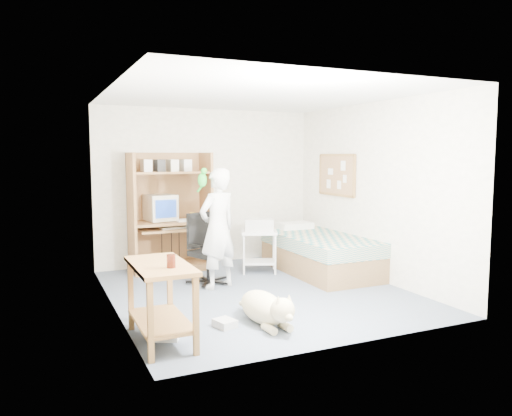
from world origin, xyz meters
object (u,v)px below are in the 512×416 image
(person, at_px, (218,228))
(printer_cart, at_px, (259,245))
(computer_hutch, at_px, (170,217))
(office_chair, at_px, (206,259))
(bed, at_px, (319,253))
(side_desk, at_px, (161,290))
(dog, at_px, (265,308))

(person, xyz_separation_m, printer_cart, (0.87, 0.59, -0.38))
(computer_hutch, relative_size, person, 1.13)
(office_chair, xyz_separation_m, person, (0.07, -0.30, 0.45))
(computer_hutch, distance_m, person, 1.37)
(office_chair, relative_size, person, 0.60)
(computer_hutch, height_order, bed, computer_hutch)
(side_desk, height_order, person, person)
(printer_cart, bearing_deg, person, -123.27)
(bed, bearing_deg, person, -172.91)
(office_chair, height_order, dog, office_chair)
(person, bearing_deg, office_chair, -98.41)
(computer_hutch, relative_size, dog, 1.66)
(person, height_order, printer_cart, person)
(bed, relative_size, dog, 1.86)
(computer_hutch, distance_m, side_desk, 3.08)
(bed, height_order, dog, bed)
(computer_hutch, relative_size, bed, 0.89)
(bed, distance_m, printer_cart, 0.92)
(computer_hutch, height_order, printer_cart, computer_hutch)
(dog, bearing_deg, computer_hutch, 91.06)
(dog, xyz_separation_m, printer_cart, (0.92, 2.16, 0.24))
(office_chair, distance_m, printer_cart, 0.99)
(bed, relative_size, printer_cart, 3.12)
(person, bearing_deg, printer_cart, -167.24)
(bed, bearing_deg, office_chair, 177.16)
(bed, height_order, side_desk, side_desk)
(side_desk, xyz_separation_m, office_chair, (1.08, 1.90, -0.15))
(computer_hutch, xyz_separation_m, printer_cart, (1.17, -0.74, -0.40))
(side_desk, bearing_deg, dog, 1.72)
(office_chair, bearing_deg, printer_cart, -4.11)
(bed, distance_m, dog, 2.50)
(side_desk, relative_size, dog, 0.92)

